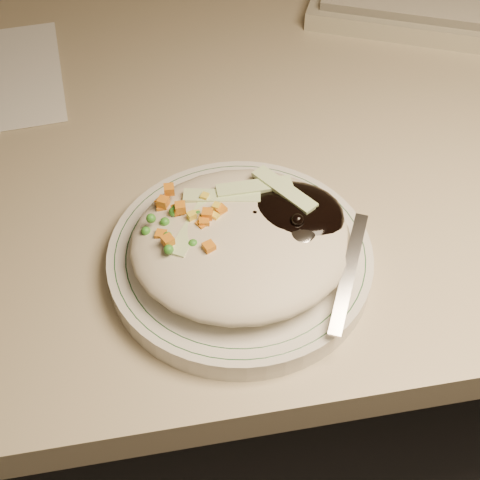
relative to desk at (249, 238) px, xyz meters
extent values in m
cube|color=tan|center=(0.00, 0.00, 0.18)|extent=(1.40, 0.70, 0.04)
cylinder|color=silver|center=(-0.05, -0.20, 0.21)|extent=(0.24, 0.24, 0.02)
torus|color=#144723|center=(-0.05, -0.20, 0.22)|extent=(0.22, 0.22, 0.00)
torus|color=#144723|center=(-0.05, -0.20, 0.22)|extent=(0.20, 0.20, 0.00)
ellipsoid|color=beige|center=(-0.05, -0.21, 0.24)|extent=(0.19, 0.18, 0.04)
ellipsoid|color=black|center=(0.00, -0.19, 0.25)|extent=(0.10, 0.09, 0.03)
ellipsoid|color=orange|center=(-0.09, -0.19, 0.24)|extent=(0.08, 0.08, 0.02)
sphere|color=black|center=(-0.03, -0.19, 0.25)|extent=(0.01, 0.01, 0.01)
sphere|color=black|center=(-0.01, -0.19, 0.25)|extent=(0.01, 0.01, 0.01)
sphere|color=black|center=(0.02, -0.20, 0.26)|extent=(0.01, 0.01, 0.01)
sphere|color=black|center=(0.01, -0.18, 0.25)|extent=(0.01, 0.01, 0.01)
sphere|color=black|center=(0.00, -0.21, 0.26)|extent=(0.01, 0.01, 0.01)
sphere|color=black|center=(-0.01, -0.19, 0.25)|extent=(0.01, 0.01, 0.01)
sphere|color=black|center=(0.00, -0.18, 0.25)|extent=(0.01, 0.01, 0.01)
cube|color=orange|center=(-0.10, -0.18, 0.26)|extent=(0.01, 0.01, 0.01)
cube|color=orange|center=(-0.08, -0.20, 0.25)|extent=(0.01, 0.01, 0.01)
cube|color=orange|center=(-0.11, -0.17, 0.26)|extent=(0.01, 0.01, 0.01)
cube|color=orange|center=(-0.07, -0.19, 0.26)|extent=(0.01, 0.01, 0.01)
cube|color=orange|center=(-0.08, -0.20, 0.26)|extent=(0.01, 0.01, 0.01)
cube|color=orange|center=(-0.11, -0.16, 0.25)|extent=(0.01, 0.01, 0.01)
cube|color=orange|center=(-0.10, -0.18, 0.26)|extent=(0.01, 0.01, 0.01)
cube|color=orange|center=(-0.08, -0.20, 0.26)|extent=(0.01, 0.01, 0.01)
cube|color=orange|center=(-0.06, -0.19, 0.26)|extent=(0.01, 0.01, 0.01)
cube|color=orange|center=(-0.10, -0.16, 0.26)|extent=(0.01, 0.01, 0.01)
cube|color=orange|center=(-0.11, -0.21, 0.26)|extent=(0.01, 0.01, 0.01)
cube|color=orange|center=(-0.08, -0.23, 0.26)|extent=(0.01, 0.01, 0.01)
cube|color=orange|center=(-0.12, -0.20, 0.25)|extent=(0.01, 0.01, 0.01)
cube|color=orange|center=(-0.11, -0.17, 0.25)|extent=(0.01, 0.01, 0.01)
sphere|color=#388C28|center=(-0.08, -0.19, 0.25)|extent=(0.01, 0.01, 0.01)
sphere|color=#388C28|center=(-0.11, -0.22, 0.26)|extent=(0.01, 0.01, 0.01)
sphere|color=#388C28|center=(-0.11, -0.19, 0.26)|extent=(0.01, 0.01, 0.01)
sphere|color=#388C28|center=(-0.12, -0.19, 0.26)|extent=(0.01, 0.01, 0.01)
sphere|color=#388C28|center=(-0.08, -0.18, 0.25)|extent=(0.01, 0.01, 0.01)
sphere|color=#388C28|center=(-0.08, -0.22, 0.25)|extent=(0.01, 0.01, 0.01)
sphere|color=#388C28|center=(-0.09, -0.19, 0.25)|extent=(0.01, 0.01, 0.01)
sphere|color=#388C28|center=(-0.10, -0.21, 0.25)|extent=(0.01, 0.01, 0.01)
sphere|color=#388C28|center=(-0.13, -0.19, 0.25)|extent=(0.01, 0.01, 0.01)
sphere|color=#388C28|center=(-0.10, -0.18, 0.26)|extent=(0.01, 0.01, 0.01)
sphere|color=#388C28|center=(-0.10, -0.18, 0.26)|extent=(0.01, 0.01, 0.01)
sphere|color=#388C28|center=(-0.11, -0.20, 0.25)|extent=(0.01, 0.01, 0.01)
sphere|color=#388C28|center=(-0.09, -0.22, 0.26)|extent=(0.01, 0.01, 0.01)
sphere|color=#388C28|center=(-0.06, -0.17, 0.25)|extent=(0.01, 0.01, 0.01)
cube|color=yellow|center=(-0.08, -0.18, 0.25)|extent=(0.01, 0.01, 0.01)
cube|color=yellow|center=(-0.07, -0.19, 0.26)|extent=(0.01, 0.01, 0.01)
cube|color=yellow|center=(-0.09, -0.18, 0.25)|extent=(0.01, 0.01, 0.01)
cube|color=yellow|center=(-0.09, -0.19, 0.26)|extent=(0.01, 0.01, 0.01)
cube|color=yellow|center=(-0.09, -0.20, 0.25)|extent=(0.01, 0.01, 0.01)
cube|color=yellow|center=(-0.07, -0.18, 0.26)|extent=(0.01, 0.01, 0.01)
cube|color=yellow|center=(-0.07, -0.17, 0.26)|extent=(0.01, 0.01, 0.01)
cube|color=yellow|center=(-0.08, -0.20, 0.25)|extent=(0.01, 0.01, 0.01)
cube|color=#B2D18C|center=(-0.06, -0.17, 0.26)|extent=(0.07, 0.03, 0.00)
cube|color=#B2D18C|center=(-0.03, -0.16, 0.26)|extent=(0.07, 0.02, 0.00)
cube|color=#B2D18C|center=(-0.09, -0.20, 0.26)|extent=(0.05, 0.07, 0.00)
cube|color=#B2D18C|center=(0.00, -0.17, 0.26)|extent=(0.05, 0.07, 0.00)
cube|color=#B2D18C|center=(-0.04, -0.21, 0.25)|extent=(0.07, 0.04, 0.00)
ellipsoid|color=silver|center=(0.00, -0.22, 0.25)|extent=(0.05, 0.06, 0.01)
cube|color=silver|center=(0.03, -0.26, 0.24)|extent=(0.06, 0.11, 0.03)
camera|label=1|loc=(-0.12, -0.58, 0.68)|focal=50.00mm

